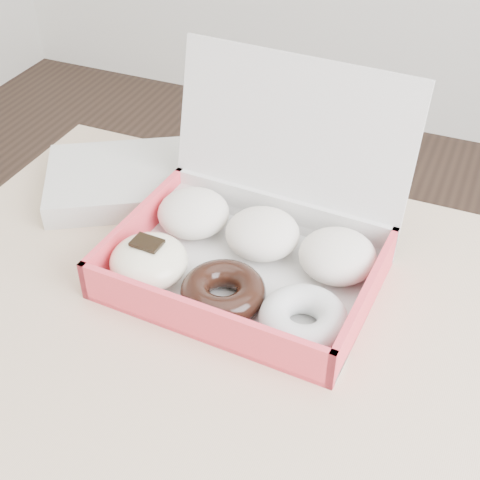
% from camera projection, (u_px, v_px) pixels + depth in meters
% --- Properties ---
extents(table, '(1.20, 0.80, 0.75)m').
position_uv_depth(table, '(333.00, 441.00, 0.77)').
color(table, tan).
rests_on(table, ground).
extents(donut_box, '(0.35, 0.31, 0.24)m').
position_uv_depth(donut_box, '(248.00, 246.00, 0.86)').
color(donut_box, silver).
rests_on(donut_box, table).
extents(newspapers, '(0.28, 0.27, 0.04)m').
position_uv_depth(newspapers, '(122.00, 180.00, 1.02)').
color(newspapers, beige).
rests_on(newspapers, table).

